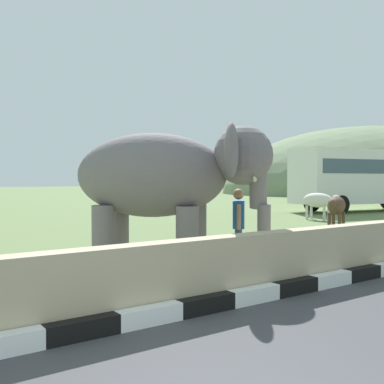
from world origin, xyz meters
TOP-DOWN VIEW (x-y plane):
  - striped_curb at (-0.35, 3.29)m, footprint 16.20×0.20m
  - barrier_parapet at (2.00, 3.59)m, footprint 28.00×0.36m
  - elephant at (3.07, 6.08)m, footprint 3.81×3.86m
  - person_handler at (4.52, 5.60)m, footprint 0.47×0.53m
  - bus_white at (21.71, 14.06)m, footprint 9.56×4.18m
  - cow_near at (12.07, 8.82)m, footprint 1.86×1.27m
  - cow_mid at (14.85, 11.89)m, footprint 0.77×1.92m
  - hill_east at (55.00, 35.49)m, footprint 44.31×35.45m

SIDE VIEW (x-z plane):
  - hill_east at x=55.00m, z-range -8.91..8.91m
  - striped_curb at x=-0.35m, z-range 0.00..0.24m
  - barrier_parapet at x=2.00m, z-range 0.00..1.00m
  - cow_near at x=12.07m, z-range 0.26..1.48m
  - cow_mid at x=14.85m, z-range 0.26..1.48m
  - person_handler at x=4.52m, z-range 0.10..1.75m
  - elephant at x=3.07m, z-range 0.44..3.34m
  - bus_white at x=21.71m, z-range 0.33..3.83m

